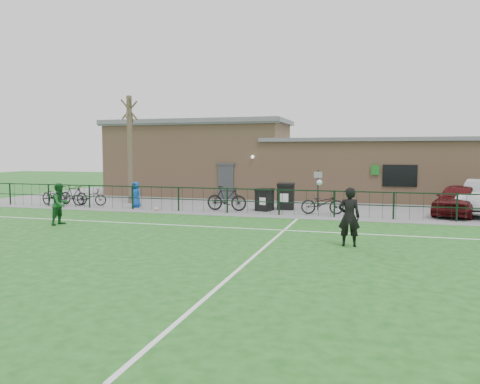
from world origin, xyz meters
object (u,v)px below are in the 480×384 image
(outfield_player, at_px, (60,204))
(ball_ground, at_px, (156,209))
(wheelie_bin_left, at_px, (264,200))
(wheelie_bin_right, at_px, (286,197))
(sign_post, at_px, (318,190))
(spectator_child, at_px, (136,195))
(bare_tree, at_px, (130,150))
(car_maroon, at_px, (458,200))
(bicycle_b, at_px, (74,195))
(bicycle_c, at_px, (90,197))
(bicycle_a, at_px, (54,196))
(bicycle_e, at_px, (322,203))
(bicycle_d, at_px, (227,198))

(outfield_player, relative_size, ball_ground, 8.15)
(wheelie_bin_left, xyz_separation_m, wheelie_bin_right, (0.90, 0.91, 0.11))
(sign_post, distance_m, ball_ground, 8.01)
(wheelie_bin_right, distance_m, spectator_child, 7.75)
(bare_tree, bearing_deg, car_maroon, -1.10)
(bicycle_b, distance_m, ball_ground, 5.62)
(bicycle_c, bearing_deg, wheelie_bin_left, -102.71)
(wheelie_bin_right, height_order, bicycle_a, wheelie_bin_right)
(bicycle_c, bearing_deg, ball_ground, -118.45)
(wheelie_bin_right, bearing_deg, outfield_player, -142.99)
(bare_tree, distance_m, ball_ground, 4.94)
(bare_tree, distance_m, bicycle_e, 11.28)
(wheelie_bin_right, height_order, bicycle_c, wheelie_bin_right)
(wheelie_bin_left, distance_m, bicycle_c, 9.53)
(bicycle_c, height_order, ball_ground, bicycle_c)
(wheelie_bin_right, relative_size, ball_ground, 6.00)
(bare_tree, height_order, sign_post, bare_tree)
(bicycle_e, bearing_deg, bare_tree, 70.52)
(bicycle_b, bearing_deg, bicycle_d, -84.73)
(bicycle_a, distance_m, spectator_child, 4.73)
(bicycle_a, bearing_deg, wheelie_bin_right, -63.56)
(wheelie_bin_left, distance_m, car_maroon, 8.92)
(ball_ground, bearing_deg, bicycle_a, 175.04)
(bicycle_b, bearing_deg, bicycle_e, -84.23)
(bicycle_b, height_order, bicycle_c, bicycle_b)
(bare_tree, bearing_deg, bicycle_b, -147.58)
(car_maroon, relative_size, ball_ground, 20.52)
(spectator_child, relative_size, outfield_player, 0.81)
(wheelie_bin_right, bearing_deg, sign_post, -7.56)
(wheelie_bin_left, xyz_separation_m, bicycle_c, (-9.52, -0.50, -0.04))
(wheelie_bin_right, distance_m, bicycle_e, 2.39)
(bicycle_c, bearing_deg, bicycle_b, 68.73)
(bicycle_a, xyz_separation_m, bicycle_d, (9.64, 0.45, 0.08))
(sign_post, height_order, bicycle_e, sign_post)
(spectator_child, bearing_deg, bicycle_a, -160.36)
(bare_tree, bearing_deg, bicycle_d, -15.64)
(ball_ground, bearing_deg, car_maroon, 9.82)
(bicycle_a, distance_m, bicycle_b, 1.01)
(bicycle_c, bearing_deg, sign_post, -99.20)
(wheelie_bin_left, bearing_deg, bicycle_e, 6.93)
(sign_post, bearing_deg, bare_tree, 177.98)
(car_maroon, relative_size, bicycle_b, 2.32)
(bicycle_a, distance_m, bicycle_c, 1.97)
(sign_post, bearing_deg, bicycle_d, -162.24)
(car_maroon, xyz_separation_m, bicycle_e, (-6.01, -1.36, -0.20))
(sign_post, height_order, bicycle_a, sign_post)
(bicycle_a, height_order, bicycle_d, bicycle_d)
(bicycle_e, relative_size, spectator_child, 1.46)
(spectator_child, xyz_separation_m, ball_ground, (1.62, -0.94, -0.59))
(ball_ground, bearing_deg, wheelie_bin_left, 16.39)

